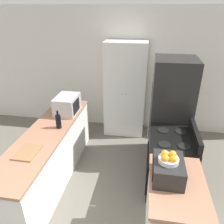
{
  "coord_description": "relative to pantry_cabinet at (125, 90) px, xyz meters",
  "views": [
    {
      "loc": [
        0.52,
        -1.25,
        2.56
      ],
      "look_at": [
        0.0,
        1.82,
        1.05
      ],
      "focal_mm": 35.0,
      "sensor_mm": 36.0,
      "label": 1
    }
  ],
  "objects": [
    {
      "name": "stove",
      "position": [
        0.86,
        -1.58,
        -0.53
      ],
      "size": [
        0.66,
        0.79,
        1.04
      ],
      "color": "black",
      "rests_on": "ground_plane"
    },
    {
      "name": "cutting_board",
      "position": [
        -0.99,
        -2.24,
        -0.09
      ],
      "size": [
        0.26,
        0.35,
        0.02
      ],
      "color": "#8E6642",
      "rests_on": "counter_left"
    },
    {
      "name": "pantry_cabinet",
      "position": [
        0.0,
        0.0,
        0.0
      ],
      "size": [
        0.84,
        0.52,
        1.97
      ],
      "color": "silver",
      "rests_on": "ground_plane"
    },
    {
      "name": "counter_left",
      "position": [
        -0.99,
        -1.69,
        -0.56
      ],
      "size": [
        0.6,
        2.51,
        0.88
      ],
      "color": "silver",
      "rests_on": "ground_plane"
    },
    {
      "name": "toaster_oven",
      "position": [
        0.73,
        -2.39,
        0.01
      ],
      "size": [
        0.33,
        0.42,
        0.22
      ],
      "color": "black",
      "rests_on": "counter_right"
    },
    {
      "name": "refrigerator",
      "position": [
        0.87,
        -0.79,
        -0.06
      ],
      "size": [
        0.69,
        0.69,
        1.84
      ],
      "color": "black",
      "rests_on": "ground_plane"
    },
    {
      "name": "wine_bottle",
      "position": [
        -0.84,
        -1.57,
        0.01
      ],
      "size": [
        0.08,
        0.08,
        0.29
      ],
      "color": "black",
      "rests_on": "counter_left"
    },
    {
      "name": "microwave",
      "position": [
        -0.89,
        -1.03,
        0.05
      ],
      "size": [
        0.36,
        0.49,
        0.3
      ],
      "color": "#B2B2B7",
      "rests_on": "counter_left"
    },
    {
      "name": "wall_back",
      "position": [
        -0.07,
        0.3,
        0.32
      ],
      "size": [
        7.0,
        0.06,
        2.6
      ],
      "color": "silver",
      "rests_on": "ground_plane"
    },
    {
      "name": "fruit_bowl",
      "position": [
        0.72,
        -2.4,
        0.16
      ],
      "size": [
        0.21,
        0.21,
        0.11
      ],
      "color": "silver",
      "rests_on": "toaster_oven"
    },
    {
      "name": "counter_right",
      "position": [
        0.84,
        -2.47,
        -0.56
      ],
      "size": [
        0.6,
        0.95,
        0.88
      ],
      "color": "silver",
      "rests_on": "ground_plane"
    }
  ]
}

